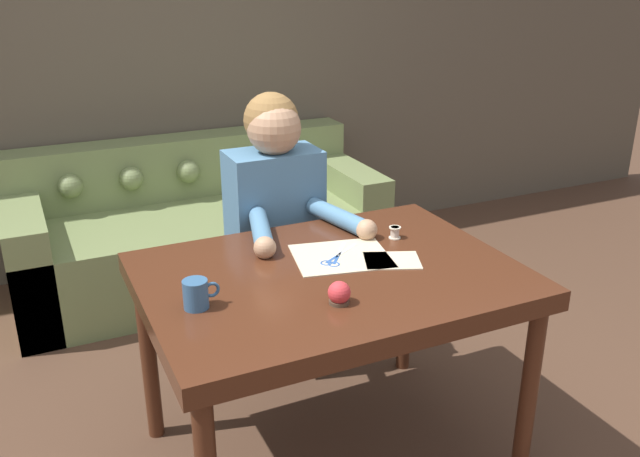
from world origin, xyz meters
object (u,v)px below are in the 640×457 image
object	(u,v)px
couch	(199,232)
pin_cushion	(339,294)
dining_table	(330,292)
thread_spool	(395,233)
scissors	(335,259)
mug	(196,294)
person	(276,236)

from	to	relation	value
couch	pin_cushion	xyz separation A→B (m)	(-0.06, -1.90, 0.50)
dining_table	thread_spool	bearing A→B (deg)	24.73
dining_table	couch	xyz separation A→B (m)	(-0.02, 1.68, -0.39)
scissors	couch	bearing A→B (deg)	92.54
mug	pin_cushion	bearing A→B (deg)	-21.41
pin_cushion	couch	bearing A→B (deg)	88.16
person	mug	distance (m)	0.88
scissors	dining_table	bearing A→B (deg)	-125.83
couch	pin_cushion	distance (m)	1.96
couch	person	distance (m)	1.11
person	thread_spool	xyz separation A→B (m)	(0.29, -0.47, 0.14)
mug	thread_spool	distance (m)	0.85
person	mug	xyz separation A→B (m)	(-0.52, -0.69, 0.16)
scissors	mug	distance (m)	0.55
thread_spool	dining_table	bearing A→B (deg)	-155.27
scissors	thread_spool	size ratio (longest dim) A/B	4.28
person	thread_spool	world-z (taller)	person
thread_spool	couch	bearing A→B (deg)	103.33
person	pin_cushion	bearing A→B (deg)	-98.52
couch	thread_spool	distance (m)	1.64
scissors	thread_spool	xyz separation A→B (m)	(0.29, 0.08, 0.02)
person	thread_spool	bearing A→B (deg)	-57.89
mug	pin_cushion	size ratio (longest dim) A/B	1.58
person	mug	world-z (taller)	person
person	pin_cushion	distance (m)	0.87
scissors	mug	bearing A→B (deg)	-165.26
thread_spool	pin_cushion	xyz separation A→B (m)	(-0.42, -0.38, 0.01)
dining_table	person	distance (m)	0.63
person	scissors	xyz separation A→B (m)	(0.01, -0.55, 0.12)
scissors	thread_spool	world-z (taller)	thread_spool
scissors	thread_spool	bearing A→B (deg)	15.85
couch	mug	xyz separation A→B (m)	(-0.46, -1.74, 0.51)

